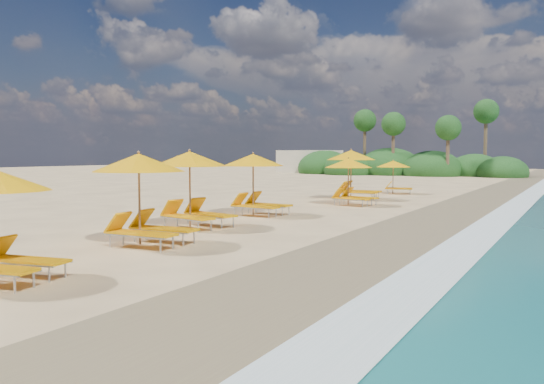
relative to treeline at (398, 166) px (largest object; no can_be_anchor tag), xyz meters
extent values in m
plane|color=#DBBC81|center=(9.94, -45.51, -1.00)|extent=(160.00, 160.00, 0.00)
cube|color=olive|center=(13.94, -45.51, -0.99)|extent=(4.00, 160.00, 0.01)
cube|color=white|center=(15.44, -45.51, -0.97)|extent=(1.20, 160.00, 0.01)
cylinder|color=olive|center=(8.09, -49.13, 0.16)|extent=(0.06, 0.06, 2.30)
cone|color=#F7A505|center=(8.09, -49.13, 1.11)|extent=(2.54, 2.54, 0.46)
sphere|color=olive|center=(8.09, -49.13, 1.37)|extent=(0.08, 0.08, 0.08)
cylinder|color=olive|center=(7.04, -45.75, 0.19)|extent=(0.06, 0.06, 2.38)
cone|color=#F7A505|center=(7.04, -45.75, 1.18)|extent=(2.87, 2.87, 0.48)
sphere|color=olive|center=(7.04, -45.75, 1.45)|extent=(0.08, 0.08, 0.08)
cylinder|color=olive|center=(6.99, -41.82, 0.15)|extent=(0.06, 0.06, 2.30)
cone|color=#F7A505|center=(6.99, -41.82, 1.11)|extent=(2.48, 2.48, 0.46)
sphere|color=olive|center=(6.99, -41.82, 1.36)|extent=(0.08, 0.08, 0.08)
cylinder|color=olive|center=(8.66, -36.27, 0.05)|extent=(0.05, 0.05, 2.10)
cone|color=#F7A505|center=(8.66, -36.27, 0.92)|extent=(2.42, 2.42, 0.42)
sphere|color=olive|center=(8.66, -36.27, 1.16)|extent=(0.07, 0.07, 0.07)
cylinder|color=olive|center=(7.60, -33.27, 0.25)|extent=(0.06, 0.06, 2.49)
cone|color=#F7A505|center=(7.60, -33.27, 1.28)|extent=(2.84, 2.84, 0.50)
sphere|color=olive|center=(7.60, -33.27, 1.56)|extent=(0.09, 0.09, 0.09)
cylinder|color=olive|center=(8.28, -28.32, -0.04)|extent=(0.05, 0.05, 1.92)
cone|color=#F7A505|center=(8.28, -28.32, 0.76)|extent=(2.43, 2.43, 0.38)
sphere|color=olive|center=(8.28, -28.32, 0.97)|extent=(0.07, 0.07, 0.07)
ellipsoid|color=#163D14|center=(3.94, -0.51, -0.37)|extent=(6.40, 6.40, 4.16)
ellipsoid|color=#163D14|center=(-1.06, 0.49, -0.29)|extent=(7.20, 7.20, 4.68)
ellipsoid|color=#163D14|center=(-5.06, -1.51, -0.41)|extent=(6.00, 6.00, 3.90)
ellipsoid|color=#163D14|center=(7.94, 1.49, -0.45)|extent=(5.60, 5.60, 3.64)
ellipsoid|color=#163D14|center=(-9.06, 0.49, -0.35)|extent=(6.60, 6.60, 4.29)
ellipsoid|color=#163D14|center=(10.94, -0.51, -0.51)|extent=(5.00, 5.00, 3.25)
cylinder|color=brown|center=(5.94, -2.51, 1.50)|extent=(0.36, 0.36, 5.00)
sphere|color=#163D14|center=(5.94, -2.51, 4.00)|extent=(2.60, 2.60, 2.60)
cylinder|color=brown|center=(-0.06, -1.51, 1.80)|extent=(0.36, 0.36, 5.60)
sphere|color=#163D14|center=(-0.06, -1.51, 4.60)|extent=(2.60, 2.60, 2.60)
cylinder|color=brown|center=(-4.06, 0.49, 2.10)|extent=(0.36, 0.36, 6.20)
sphere|color=#163D14|center=(-4.06, 0.49, 5.20)|extent=(2.60, 2.60, 2.60)
cylinder|color=brown|center=(8.94, 1.49, 2.40)|extent=(0.36, 0.36, 6.80)
sphere|color=#163D14|center=(8.94, 1.49, 5.80)|extent=(2.60, 2.60, 2.60)
cube|color=beige|center=(-12.06, 2.49, 0.40)|extent=(7.00, 5.00, 2.80)
camera|label=1|loc=(17.92, -59.45, 1.33)|focal=35.84mm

